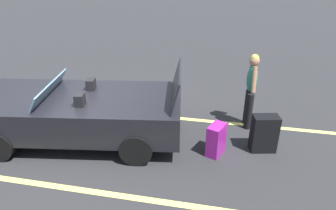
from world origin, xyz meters
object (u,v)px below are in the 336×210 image
suitcase_medium_bright (216,140)px  traveler_person (251,87)px  suitcase_large_black (264,133)px  convertible_car (69,112)px

suitcase_medium_bright → traveler_person: traveler_person is taller
suitcase_large_black → suitcase_medium_bright: 0.95m
traveler_person → suitcase_large_black: bearing=100.4°
convertible_car → traveler_person: bearing=-170.0°
suitcase_medium_bright → traveler_person: size_ratio=0.38×
suitcase_large_black → convertible_car: bearing=82.2°
suitcase_large_black → suitcase_medium_bright: bearing=97.2°
suitcase_medium_bright → traveler_person: (-0.62, -1.21, 0.62)m
convertible_car → traveler_person: size_ratio=2.64×
convertible_car → suitcase_medium_bright: convertible_car is taller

